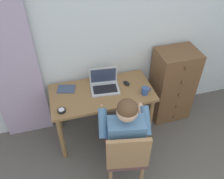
% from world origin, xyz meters
% --- Properties ---
extents(wall_back, '(4.80, 0.05, 2.50)m').
position_xyz_m(wall_back, '(0.00, 2.20, 1.25)').
color(wall_back, silver).
rests_on(wall_back, ground_plane).
extents(curtain_panel, '(0.59, 0.03, 2.13)m').
position_xyz_m(curtain_panel, '(-1.42, 2.13, 1.07)').
color(curtain_panel, '#B29EBC').
rests_on(curtain_panel, ground_plane).
extents(desk, '(1.23, 0.62, 0.74)m').
position_xyz_m(desk, '(-0.46, 1.82, 0.63)').
color(desk, olive).
rests_on(desk, ground_plane).
extents(dresser, '(0.52, 0.43, 1.07)m').
position_xyz_m(dresser, '(0.56, 1.94, 0.53)').
color(dresser, brown).
rests_on(dresser, ground_plane).
extents(chair, '(0.49, 0.47, 0.88)m').
position_xyz_m(chair, '(-0.39, 1.06, 0.49)').
color(chair, brown).
rests_on(chair, ground_plane).
extents(person_seated, '(0.60, 0.64, 1.20)m').
position_xyz_m(person_seated, '(-0.36, 1.25, 0.68)').
color(person_seated, '#33384C').
rests_on(person_seated, ground_plane).
extents(laptop, '(0.36, 0.28, 0.24)m').
position_xyz_m(laptop, '(-0.41, 1.90, 0.79)').
color(laptop, '#B7BABF').
rests_on(laptop, desk).
extents(computer_mouse, '(0.09, 0.11, 0.03)m').
position_xyz_m(computer_mouse, '(-0.13, 1.89, 0.76)').
color(computer_mouse, black).
rests_on(computer_mouse, desk).
extents(desk_clock, '(0.09, 0.09, 0.03)m').
position_xyz_m(desk_clock, '(-0.96, 1.62, 0.76)').
color(desk_clock, black).
rests_on(desk_clock, desk).
extents(notebook_pad, '(0.24, 0.20, 0.01)m').
position_xyz_m(notebook_pad, '(-0.86, 1.99, 0.75)').
color(notebook_pad, '#3D4C6B').
rests_on(notebook_pad, desk).
extents(coffee_mug, '(0.12, 0.08, 0.09)m').
position_xyz_m(coffee_mug, '(0.03, 1.66, 0.79)').
color(coffee_mug, '#33518C').
rests_on(coffee_mug, desk).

